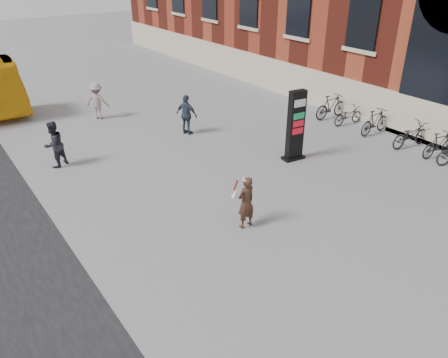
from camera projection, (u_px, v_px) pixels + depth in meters
ground at (248, 214)px, 13.36m from camera, size 100.00×100.00×0.00m
info_pylon at (296, 126)px, 16.28m from camera, size 0.91×0.53×2.71m
woman at (246, 202)px, 12.39m from camera, size 0.62×0.57×1.61m
pedestrian_a at (54, 144)px, 15.94m from camera, size 1.06×0.98×1.74m
pedestrian_b at (97, 101)px, 20.61m from camera, size 1.24×1.23×1.72m
pedestrian_c at (187, 115)px, 18.83m from camera, size 0.82×1.11×1.75m
bike_3 at (439, 145)px, 16.84m from camera, size 1.76×0.76×1.02m
bike_4 at (410, 135)px, 17.74m from camera, size 2.02×0.92×1.02m
bike_5 at (375, 122)px, 18.98m from camera, size 1.86×0.58×1.11m
bike_6 at (348, 115)px, 20.09m from camera, size 1.69×0.74×0.86m
bike_7 at (331, 106)px, 20.78m from camera, size 1.94×0.64×1.15m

